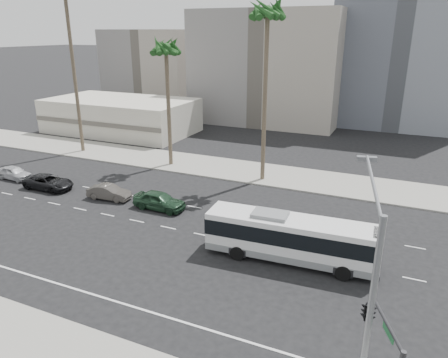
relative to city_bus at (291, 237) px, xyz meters
The scene contains 15 objects.
ground 4.58m from the city_bus, 168.14° to the left, with size 700.00×700.00×0.00m, color black.
sidewalk_north 16.97m from the city_bus, 104.22° to the left, with size 120.00×7.00×0.15m, color gray.
commercial_low 43.45m from the city_bus, 141.81° to the left, with size 22.00×12.16×5.00m.
midrise_beige_west 49.17m from the city_bus, 109.39° to the left, with size 24.00×18.00×18.00m, color gray.
midrise_gray_center 54.20m from the city_bus, 85.83° to the left, with size 20.00×20.00×26.00m, color slate.
midrise_beige_far 66.31m from the city_bus, 129.64° to the left, with size 18.00×16.00×15.00m, color gray.
city_bus is the anchor object (origin of this frame).
car_a 13.34m from the city_bus, 163.58° to the left, with size 4.72×1.90×1.61m, color #1F3E28.
car_b 18.69m from the city_bus, 168.18° to the left, with size 4.10×1.43×1.35m, color #48443F.
car_c 25.71m from the city_bus, behind, with size 5.09×2.35×1.41m, color black.
car_d 31.25m from the city_bus, behind, with size 4.07×1.64×1.39m, color #B4B4B8.
streetlight_corner 13.88m from the city_bus, 64.59° to the right, with size 1.55×4.75×10.17m.
traffic_signal 12.67m from the city_bus, 61.57° to the right, with size 2.62×3.66×5.73m.
palm_near 21.62m from the city_bus, 115.62° to the left, with size 5.28×5.28×17.75m.
palm_mid 26.27m from the city_bus, 140.52° to the left, with size 4.58×4.58×14.17m.
Camera 1 is at (10.21, -25.51, 14.79)m, focal length 33.43 mm.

